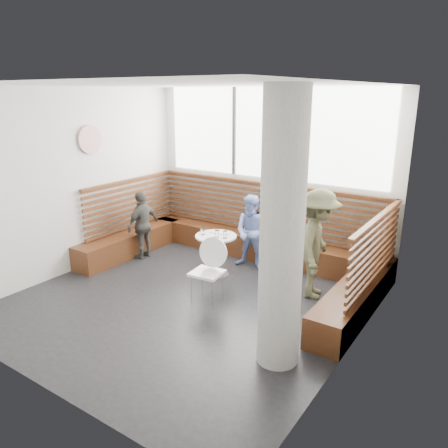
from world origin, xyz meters
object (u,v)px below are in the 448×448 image
Objects in this scene: concrete_column at (282,234)px; cafe_chair at (210,265)px; adult_man at (317,244)px; child_back at (252,232)px; child_left at (143,225)px; cafe_table at (216,247)px.

cafe_chair is (-1.58, 0.82, -1.02)m from concrete_column.
adult_man is 1.27× the size of child_back.
concrete_column is 4.19m from child_left.
adult_man reaches higher than child_back.
cafe_chair is at bearing 115.61° from adult_man.
concrete_column is 2.87m from cafe_table.
child_back is 2.14m from child_left.
adult_man is at bearing 99.30° from concrete_column.
adult_man is 3.46m from child_left.
concrete_column is 1.85× the size of adult_man.
child_left is at bearing 153.69° from cafe_chair.
child_back is (0.34, 0.67, 0.15)m from cafe_table.
cafe_chair is at bearing 69.25° from child_left.
concrete_column reaches higher than cafe_chair.
cafe_table is at bearing 82.46° from adult_man.
cafe_table is (-2.07, 1.68, -1.07)m from concrete_column.
child_left is at bearing -169.75° from child_back.
adult_man is (1.76, 0.21, 0.34)m from cafe_table.
child_left is at bearing 80.07° from adult_man.
cafe_table is 0.56× the size of child_left.
concrete_column is 2.05m from adult_man.
concrete_column reaches higher than child_back.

